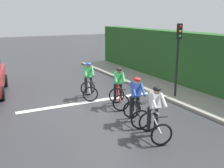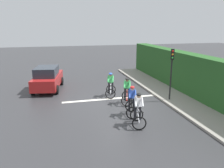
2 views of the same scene
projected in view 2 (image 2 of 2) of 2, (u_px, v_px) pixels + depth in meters
The scene contains 11 objects.
ground_plane at pixel (119, 102), 14.12m from camera, with size 80.00×80.00×0.00m, color #333335.
sidewalk_kerb at pixel (195, 107), 13.22m from camera, with size 2.80×23.63×0.12m, color gray.
stone_wall_low at pixel (208, 103), 13.39m from camera, with size 0.44×23.63×0.46m, color gray.
hedge_wall at pixel (215, 83), 13.16m from camera, with size 1.10×23.63×2.83m, color #265623.
road_marking_stop_line at pixel (115, 98), 14.88m from camera, with size 7.00×0.30×0.01m, color silver.
cyclist_lead at pixel (138, 110), 10.71m from camera, with size 0.92×1.21×1.66m.
cyclist_second at pixel (132, 101), 11.93m from camera, with size 0.94×1.22×1.66m.
cyclist_mid at pixel (127, 91), 13.72m from camera, with size 0.99×1.24×1.66m.
cyclist_fourth at pixel (111, 85), 15.12m from camera, with size 0.95×1.23×1.66m.
car_red at pixel (48, 78), 16.71m from camera, with size 2.39×4.33×1.76m.
traffic_light_near_crossing at pixel (172, 67), 13.74m from camera, with size 0.27×0.29×3.34m.
Camera 2 is at (3.71, 12.83, 4.74)m, focal length 35.85 mm.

